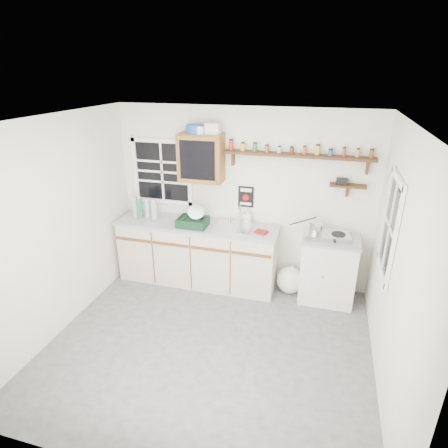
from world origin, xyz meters
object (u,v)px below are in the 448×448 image
object	(u,v)px
upper_cabinet	(201,158)
spice_shelf	(297,155)
hotplate	(327,235)
main_cabinet	(198,252)
dish_rack	(194,220)
right_cabinet	(328,269)

from	to	relation	value
upper_cabinet	spice_shelf	distance (m)	1.27
upper_cabinet	hotplate	distance (m)	1.95
upper_cabinet	spice_shelf	world-z (taller)	upper_cabinet
main_cabinet	dish_rack	xyz separation A→B (m)	(-0.01, -0.10, 0.56)
right_cabinet	upper_cabinet	world-z (taller)	upper_cabinet
dish_rack	hotplate	world-z (taller)	dish_rack
main_cabinet	spice_shelf	world-z (taller)	spice_shelf
spice_shelf	hotplate	distance (m)	1.11
main_cabinet	hotplate	distance (m)	1.84
main_cabinet	spice_shelf	distance (m)	1.97
spice_shelf	right_cabinet	bearing A→B (deg)	-19.23
right_cabinet	spice_shelf	xyz separation A→B (m)	(-0.54, 0.19, 1.47)
upper_cabinet	dish_rack	xyz separation A→B (m)	(-0.04, -0.25, -0.81)
right_cabinet	spice_shelf	size ratio (longest dim) A/B	0.48
right_cabinet	hotplate	size ratio (longest dim) A/B	1.49
main_cabinet	upper_cabinet	world-z (taller)	upper_cabinet
main_cabinet	hotplate	bearing A→B (deg)	0.18
right_cabinet	spice_shelf	distance (m)	1.58
right_cabinet	dish_rack	xyz separation A→B (m)	(-1.84, -0.13, 0.56)
right_cabinet	dish_rack	bearing A→B (deg)	-175.97
main_cabinet	dish_rack	world-z (taller)	dish_rack
dish_rack	hotplate	xyz separation A→B (m)	(1.78, 0.11, -0.07)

